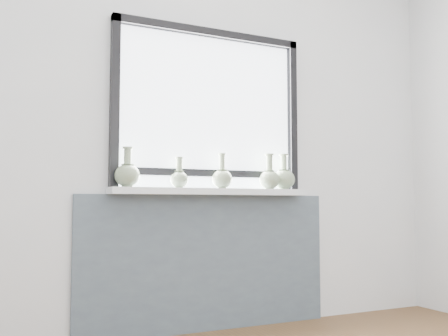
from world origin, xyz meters
name	(u,v)px	position (x,y,z in m)	size (l,w,h in m)	color
back_wall	(207,128)	(0.00, 1.81, 1.30)	(3.60, 0.02, 2.60)	silver
apron_panel	(209,262)	(0.00, 1.78, 0.43)	(1.70, 0.03, 0.86)	#4E5D69
windowsill	(213,192)	(0.00, 1.71, 0.88)	(1.32, 0.18, 0.04)	silver
window	(210,106)	(0.00, 1.77, 1.44)	(1.30, 0.06, 1.05)	black
vase_a	(127,174)	(-0.56, 1.69, 0.98)	(0.15, 0.15, 0.24)	gray
vase_b	(179,178)	(-0.23, 1.72, 0.96)	(0.11, 0.11, 0.19)	gray
vase_c	(222,178)	(0.06, 1.70, 0.97)	(0.13, 0.13, 0.23)	gray
vase_d	(269,178)	(0.39, 1.68, 0.98)	(0.14, 0.14, 0.24)	gray
vase_e	(284,178)	(0.53, 1.71, 0.98)	(0.15, 0.15, 0.24)	gray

